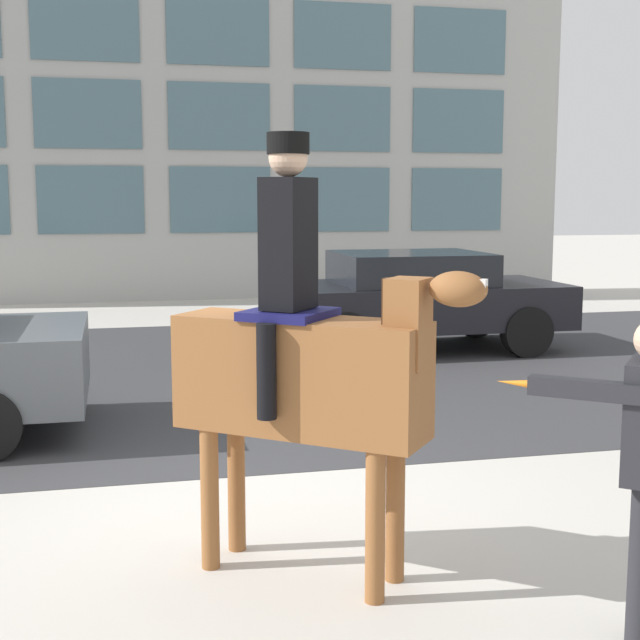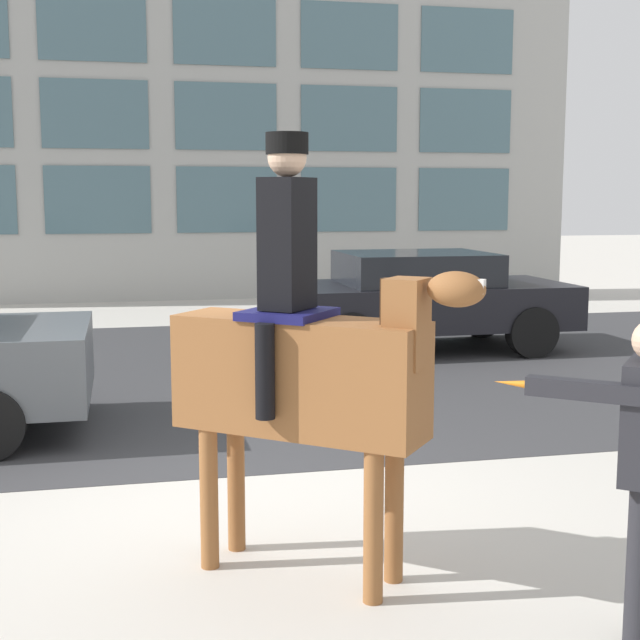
{
  "view_description": "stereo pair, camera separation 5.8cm",
  "coord_description": "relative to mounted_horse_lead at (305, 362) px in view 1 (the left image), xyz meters",
  "views": [
    {
      "loc": [
        -0.92,
        -6.3,
        2.21
      ],
      "look_at": [
        0.34,
        -0.84,
        1.43
      ],
      "focal_mm": 50.0,
      "sensor_mm": 36.0,
      "label": 1
    },
    {
      "loc": [
        -0.87,
        -6.31,
        2.21
      ],
      "look_at": [
        0.34,
        -0.84,
        1.43
      ],
      "focal_mm": 50.0,
      "sensor_mm": 36.0,
      "label": 2
    }
  ],
  "objects": [
    {
      "name": "ground_plane",
      "position": [
        -0.12,
        1.41,
        -1.27
      ],
      "size": [
        80.0,
        80.0,
        0.0
      ],
      "primitive_type": "plane",
      "color": "beige"
    },
    {
      "name": "road_surface",
      "position": [
        -0.12,
        6.16,
        -1.27
      ],
      "size": [
        18.3,
        8.5,
        0.01
      ],
      "color": "#38383A",
      "rests_on": "ground_plane"
    },
    {
      "name": "mounted_horse_lead",
      "position": [
        0.0,
        0.0,
        0.0
      ],
      "size": [
        1.62,
        1.38,
        2.57
      ],
      "rotation": [
        0.0,
        0.0,
        -0.67
      ],
      "color": "brown",
      "rests_on": "ground_plane"
    },
    {
      "name": "street_car_far_lane",
      "position": [
        3.18,
        7.24,
        -0.51
      ],
      "size": [
        4.17,
        2.07,
        1.42
      ],
      "color": "black",
      "rests_on": "ground_plane"
    }
  ]
}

